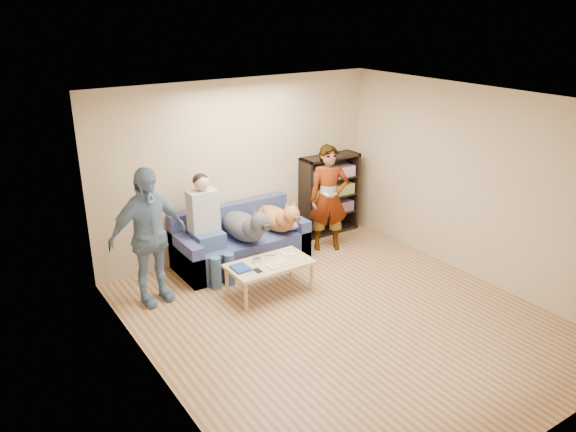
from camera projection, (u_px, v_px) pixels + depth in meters
ground at (343, 319)px, 6.78m from camera, size 5.00×5.00×0.00m
ceiling at (351, 102)px, 5.86m from camera, size 5.00×5.00×0.00m
wall_back at (239, 168)px, 8.27m from camera, size 4.50×0.00×4.50m
wall_front at (550, 314)px, 4.37m from camera, size 4.50×0.00×4.50m
wall_left at (156, 267)px, 5.16m from camera, size 0.00×5.00×5.00m
wall_right at (478, 185)px, 7.48m from camera, size 0.00×5.00×5.00m
blanket at (290, 223)px, 8.35m from camera, size 0.45×0.38×0.16m
person_standing_right at (329, 198)px, 8.46m from camera, size 0.71×0.62×1.63m
person_standing_left at (148, 237)px, 6.89m from camera, size 1.09×0.58×1.77m
held_controller at (326, 195)px, 8.14m from camera, size 0.05×0.11×0.03m
notebook_blue at (241, 268)px, 7.10m from camera, size 0.20×0.26×0.03m
papers at (277, 264)px, 7.21m from camera, size 0.26×0.20×0.02m
magazine at (278, 262)px, 7.24m from camera, size 0.22×0.17×0.01m
camera_silver at (257, 260)px, 7.29m from camera, size 0.11×0.06×0.05m
controller_a at (283, 254)px, 7.49m from camera, size 0.04×0.13×0.03m
controller_b at (292, 255)px, 7.47m from camera, size 0.09×0.06×0.03m
headphone_cup_a at (283, 259)px, 7.35m from camera, size 0.07×0.07×0.02m
headphone_cup_b at (280, 257)px, 7.42m from camera, size 0.07×0.07×0.02m
pen_orange at (275, 267)px, 7.13m from camera, size 0.13×0.06×0.01m
pen_black at (270, 256)px, 7.47m from camera, size 0.13×0.08×0.01m
wallet at (258, 270)px, 7.04m from camera, size 0.07×0.12×0.02m
sofa at (240, 244)px, 8.18m from camera, size 1.90×0.85×0.82m
person_seated at (207, 223)px, 7.62m from camera, size 0.40×0.73×1.47m
dog_gray at (246, 226)px, 7.87m from camera, size 0.43×1.26×0.62m
dog_tan at (278, 218)px, 8.22m from camera, size 0.39×1.15×0.56m
coffee_table at (270, 266)px, 7.29m from camera, size 1.10×0.60×0.42m
bookshelf at (329, 193)px, 9.16m from camera, size 1.00×0.34×1.30m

